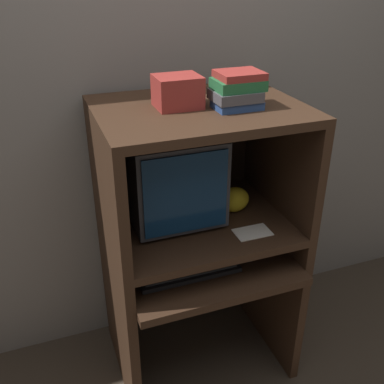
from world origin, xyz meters
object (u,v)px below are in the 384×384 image
Objects in this scene: keyboard at (188,270)px; mouse at (248,258)px; crt_monitor at (170,174)px; snack_bag at (234,200)px; book_stack at (237,90)px; storage_box at (178,92)px.

mouse reaches higher than keyboard.
crt_monitor is 0.32m from snack_bag.
snack_bag reaches higher than mouse.
keyboard is 3.08× the size of snack_bag.
keyboard is 2.26× the size of book_stack.
crt_monitor is 2.21× the size of book_stack.
book_stack reaches higher than storage_box.
crt_monitor is at bearing 137.80° from mouse.
book_stack is (0.23, 0.08, 0.73)m from keyboard.
crt_monitor is 0.41m from keyboard.
book_stack is (0.23, -0.15, 0.38)m from crt_monitor.
keyboard is 0.38m from snack_bag.
storage_box is at bearing -179.95° from snack_bag.
book_stack is (-0.05, 0.09, 0.72)m from mouse.
mouse is 0.35× the size of book_stack.
crt_monitor reaches higher than keyboard.
snack_bag is at bearing 87.61° from mouse.
snack_bag is at bearing -12.45° from crt_monitor.
keyboard is 6.51× the size of mouse.
keyboard is 0.74m from storage_box.
book_stack is at bearing 18.76° from keyboard.
mouse is 0.39× the size of storage_box.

